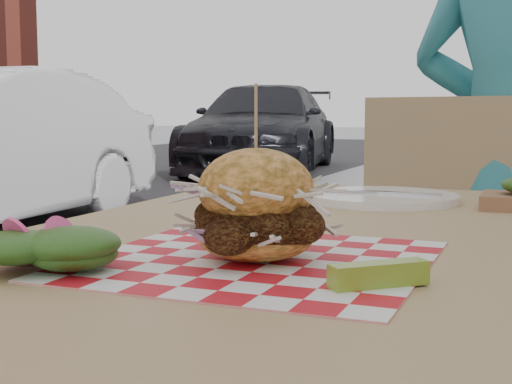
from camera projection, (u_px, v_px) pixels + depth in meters
diner at (512, 148)px, 1.89m from camera, size 0.69×0.57×1.63m
car_dark at (264, 128)px, 10.84m from camera, size 2.64×4.83×1.33m
patio_table at (327, 289)px, 0.97m from camera, size 0.80×1.20×0.75m
patio_chair at (440, 252)px, 1.83m from camera, size 0.52×0.53×0.95m
paper_liner at (256, 260)px, 0.77m from camera, size 0.36×0.36×0.00m
sandwich at (256, 211)px, 0.76m from camera, size 0.17×0.17×0.19m
pickle_spear at (379, 274)px, 0.65m from camera, size 0.09×0.08×0.02m
side_salad at (39, 257)px, 0.72m from camera, size 0.13×0.14×0.05m
place_setting at (383, 197)px, 1.28m from camera, size 0.27×0.27×0.02m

